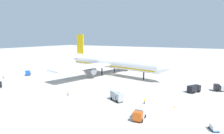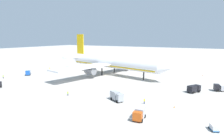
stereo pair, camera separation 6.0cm
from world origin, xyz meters
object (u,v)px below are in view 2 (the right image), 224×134
at_px(airliner, 110,62).
at_px(ground_worker_2, 68,93).
at_px(service_truck_4, 28,72).
at_px(ground_worker_3, 50,69).
at_px(traffic_cone_2, 174,107).
at_px(ground_worker_1, 3,77).
at_px(service_truck_3, 139,113).
at_px(service_truck_0, 116,96).
at_px(baggage_cart_0, 214,127).
at_px(ground_worker_0, 144,101).
at_px(service_truck_2, 194,89).
at_px(traffic_cone_0, 105,63).
at_px(traffic_cone_1, 203,75).
at_px(service_truck_1, 222,88).

bearing_deg(airliner, ground_worker_2, -80.64).
bearing_deg(service_truck_4, ground_worker_3, 94.84).
bearing_deg(traffic_cone_2, ground_worker_1, -179.87).
bearing_deg(service_truck_3, traffic_cone_2, 65.56).
distance_m(service_truck_3, ground_worker_3, 88.22).
bearing_deg(service_truck_0, airliner, 122.46).
xyz_separation_m(baggage_cart_0, ground_worker_0, (-19.80, 9.13, 0.16)).
height_order(service_truck_2, service_truck_4, service_truck_2).
relative_size(service_truck_3, service_truck_4, 0.76).
bearing_deg(service_truck_3, ground_worker_0, 104.58).
xyz_separation_m(service_truck_0, service_truck_2, (20.60, 23.09, -0.15)).
height_order(ground_worker_0, traffic_cone_2, ground_worker_0).
bearing_deg(ground_worker_3, ground_worker_2, -37.06).
relative_size(airliner, traffic_cone_2, 128.94).
bearing_deg(traffic_cone_0, airliner, -54.39).
relative_size(ground_worker_0, traffic_cone_0, 3.21).
bearing_deg(traffic_cone_1, ground_worker_0, -101.05).
relative_size(ground_worker_0, ground_worker_3, 1.00).
distance_m(service_truck_4, ground_worker_3, 16.97).
bearing_deg(ground_worker_1, ground_worker_2, -7.21).
xyz_separation_m(service_truck_1, ground_worker_2, (-47.75, -33.42, -0.60)).
distance_m(airliner, service_truck_2, 48.57).
distance_m(service_truck_1, ground_worker_1, 100.07).
bearing_deg(ground_worker_0, airliner, 132.14).
xyz_separation_m(service_truck_0, ground_worker_1, (-66.44, 2.79, -0.78)).
distance_m(service_truck_3, baggage_cart_0, 16.97).
bearing_deg(service_truck_4, service_truck_2, 5.07).
xyz_separation_m(service_truck_1, service_truck_3, (-17.86, -40.03, 0.14)).
bearing_deg(service_truck_2, traffic_cone_0, 143.92).
height_order(service_truck_1, service_truck_3, service_truck_3).
distance_m(ground_worker_0, ground_worker_2, 27.33).
height_order(ground_worker_2, ground_worker_3, ground_worker_3).
height_order(airliner, ground_worker_2, airliner).
bearing_deg(ground_worker_0, service_truck_0, -168.85).
bearing_deg(traffic_cone_2, service_truck_0, -170.54).
xyz_separation_m(ground_worker_1, ground_worker_2, (48.52, -6.14, -0.08)).
xyz_separation_m(baggage_cart_0, traffic_cone_0, (-79.23, 82.26, -0.47)).
distance_m(service_truck_1, ground_worker_0, 35.20).
distance_m(service_truck_3, ground_worker_2, 30.62).
bearing_deg(ground_worker_1, service_truck_0, -2.40).
relative_size(service_truck_3, ground_worker_0, 2.84).
bearing_deg(service_truck_0, service_truck_2, 48.26).
bearing_deg(service_truck_4, traffic_cone_0, 77.24).
relative_size(ground_worker_1, traffic_cone_2, 3.18).
height_order(airliner, traffic_cone_1, airliner).
xyz_separation_m(service_truck_1, traffic_cone_2, (-11.99, -27.10, -1.14)).
bearing_deg(airliner, baggage_cart_0, -40.94).
bearing_deg(ground_worker_2, airliner, 99.36).
height_order(service_truck_1, service_truck_2, service_truck_1).
relative_size(baggage_cart_0, traffic_cone_2, 5.81).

